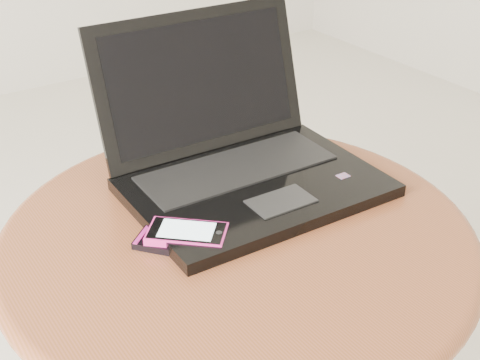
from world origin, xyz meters
TOP-DOWN VIEW (x-y plane):
  - table at (0.11, -0.10)m, footprint 0.69×0.69m
  - laptop at (0.18, 0.02)m, footprint 0.39×0.35m
  - phone_black at (0.02, -0.09)m, footprint 0.12×0.13m
  - phone_pink at (0.03, -0.09)m, footprint 0.12×0.12m

SIDE VIEW (x-z plane):
  - table at x=0.11m, z-range 0.16..0.70m
  - phone_black at x=0.02m, z-range 0.55..0.56m
  - phone_pink at x=0.03m, z-range 0.56..0.57m
  - laptop at x=0.18m, z-range 0.47..0.71m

